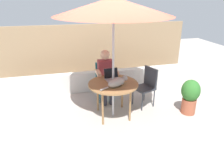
{
  "coord_description": "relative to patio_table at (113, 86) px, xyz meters",
  "views": [
    {
      "loc": [
        -0.92,
        -3.65,
        2.38
      ],
      "look_at": [
        0.0,
        0.1,
        0.89
      ],
      "focal_mm": 32.9,
      "sensor_mm": 36.0,
      "label": 1
    }
  ],
  "objects": [
    {
      "name": "laptop",
      "position": [
        0.03,
        0.23,
        0.13
      ],
      "size": [
        0.33,
        0.29,
        0.21
      ],
      "color": "gray",
      "rests_on": "patio_table"
    },
    {
      "name": "chair_occupied",
      "position": [
        0.0,
        0.86,
        -0.15
      ],
      "size": [
        0.4,
        0.4,
        0.89
      ],
      "color": "#1E606B",
      "rests_on": "ground"
    },
    {
      "name": "chair_empty",
      "position": [
        0.85,
        0.27,
        -0.15
      ],
      "size": [
        0.5,
        0.5,
        0.89
      ],
      "color": "#33383F",
      "rests_on": "ground"
    },
    {
      "name": "patio_umbrella",
      "position": [
        0.0,
        0.0,
        1.52
      ],
      "size": [
        2.13,
        2.13,
        2.36
      ],
      "color": "#B7B7BC",
      "rests_on": "ground"
    },
    {
      "name": "planter_wall_low",
      "position": [
        0.0,
        1.34,
        -0.42
      ],
      "size": [
        4.97,
        0.2,
        0.52
      ],
      "primitive_type": "cube",
      "color": "beige",
      "rests_on": "ground"
    },
    {
      "name": "person_seated",
      "position": [
        0.0,
        0.7,
        0.02
      ],
      "size": [
        0.48,
        0.48,
        1.23
      ],
      "color": "maroon",
      "rests_on": "ground"
    },
    {
      "name": "ground_plane",
      "position": [
        0.0,
        0.0,
        -0.68
      ],
      "size": [
        14.0,
        14.0,
        0.0
      ],
      "primitive_type": "plane",
      "color": "#ADA399"
    },
    {
      "name": "fence_back",
      "position": [
        0.0,
        2.19,
        0.14
      ],
      "size": [
        5.53,
        0.08,
        1.64
      ],
      "primitive_type": "cube",
      "color": "#937756",
      "rests_on": "ground"
    },
    {
      "name": "patio_table",
      "position": [
        0.0,
        0.0,
        0.0
      ],
      "size": [
        1.0,
        1.0,
        0.74
      ],
      "color": "olive",
      "rests_on": "ground"
    },
    {
      "name": "potted_plant_near_fence",
      "position": [
        1.6,
        -0.29,
        -0.25
      ],
      "size": [
        0.38,
        0.38,
        0.76
      ],
      "color": "#9E5138",
      "rests_on": "ground"
    },
    {
      "name": "cat",
      "position": [
        0.05,
        -0.15,
        0.15
      ],
      "size": [
        0.61,
        0.35,
        0.17
      ],
      "color": "gray",
      "rests_on": "patio_table"
    }
  ]
}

